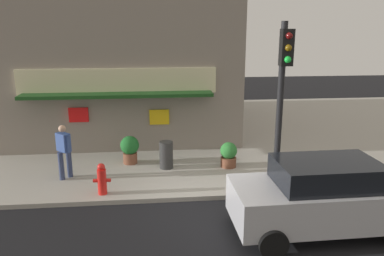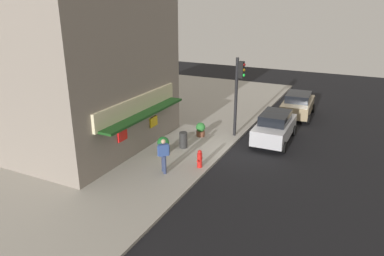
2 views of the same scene
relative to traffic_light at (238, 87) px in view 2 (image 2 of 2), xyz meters
name	(u,v)px [view 2 (image 2 of 2)]	position (x,y,z in m)	size (l,w,h in m)	color
ground_plane	(228,151)	(-2.21, -0.32, -3.17)	(52.03, 52.03, 0.00)	black
sidewalk	(125,131)	(-2.21, 6.64, -3.10)	(34.69, 13.92, 0.13)	#A39E93
corner_building	(68,73)	(-4.74, 8.44, 0.91)	(9.25, 10.05, 7.89)	gray
traffic_light	(238,87)	(0.00, 0.00, 0.00)	(0.32, 0.58, 4.72)	black
fire_hydrant	(200,159)	(-4.99, 0.14, -2.59)	(0.49, 0.25, 0.91)	red
trash_can	(183,140)	(-3.12, 2.01, -2.58)	(0.45, 0.45, 0.91)	#2D2D2D
pedestrian	(164,154)	(-6.26, 1.43, -2.09)	(0.50, 0.49, 1.70)	navy
potted_plant_by_doorway	(163,144)	(-4.35, 2.59, -2.50)	(0.64, 0.64, 0.97)	brown
potted_plant_by_window	(201,129)	(-1.05, 1.91, -2.60)	(0.57, 0.57, 0.85)	brown
parked_car_tan	(298,104)	(6.01, -2.50, -2.30)	(4.26, 2.28, 1.69)	#9E8966
parked_car_silver	(275,127)	(0.40, -2.22, -2.27)	(4.31, 2.08, 1.76)	#B7B7BC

